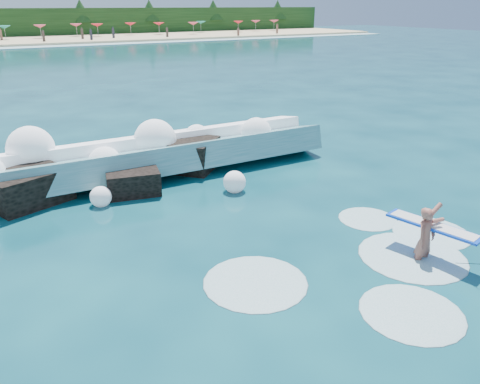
% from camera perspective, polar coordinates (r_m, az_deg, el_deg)
% --- Properties ---
extents(ground, '(200.00, 200.00, 0.00)m').
position_cam_1_polar(ground, '(10.29, -1.74, -11.44)').
color(ground, '#07313E').
rests_on(ground, ground).
extents(breaking_wave, '(18.53, 2.86, 1.60)m').
position_cam_1_polar(breaking_wave, '(16.49, -19.72, 2.60)').
color(breaking_wave, teal).
rests_on(breaking_wave, ground).
extents(rock_cluster, '(8.16, 3.13, 1.27)m').
position_cam_1_polar(rock_cluster, '(15.96, -15.07, 1.93)').
color(rock_cluster, black).
rests_on(rock_cluster, ground).
extents(surfer_with_board, '(1.11, 2.83, 1.61)m').
position_cam_1_polar(surfer_with_board, '(11.84, 21.82, -5.09)').
color(surfer_with_board, '#A05A4A').
rests_on(surfer_with_board, ground).
extents(wave_spray, '(15.35, 4.99, 2.06)m').
position_cam_1_polar(wave_spray, '(16.21, -21.53, 3.62)').
color(wave_spray, white).
rests_on(wave_spray, ground).
extents(surf_foam, '(9.23, 5.51, 0.13)m').
position_cam_1_polar(surf_foam, '(11.77, 18.02, -7.98)').
color(surf_foam, silver).
rests_on(surf_foam, ground).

